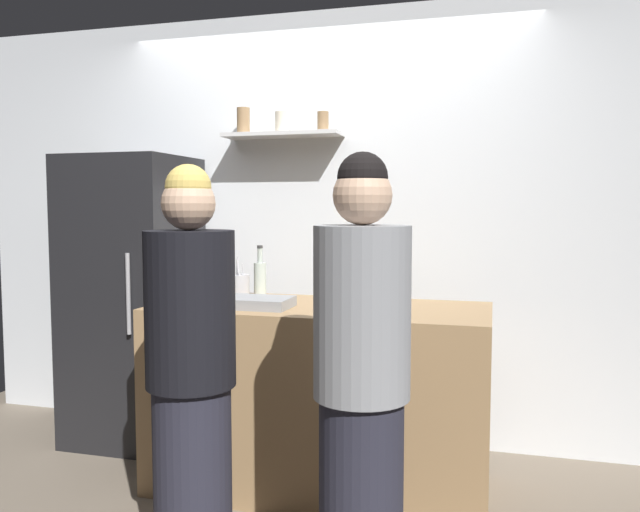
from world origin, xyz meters
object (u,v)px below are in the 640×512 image
(baking_pan, at_px, (257,302))
(wine_bottle_pale_glass, at_px, (260,277))
(utensil_holder, at_px, (239,286))
(person_grey_hoodie, at_px, (362,387))
(water_bottle_plastic, at_px, (357,289))
(person_blonde, at_px, (191,377))
(wine_bottle_green_glass, at_px, (362,280))
(refrigerator, at_px, (133,299))

(baking_pan, xyz_separation_m, wine_bottle_pale_glass, (-0.13, 0.39, 0.08))
(utensil_holder, distance_m, person_grey_hoodie, 1.37)
(utensil_holder, xyz_separation_m, water_bottle_plastic, (0.69, -0.14, 0.03))
(wine_bottle_pale_glass, distance_m, person_blonde, 1.17)
(wine_bottle_pale_glass, bearing_deg, wine_bottle_green_glass, -12.05)
(refrigerator, distance_m, utensil_holder, 0.84)
(utensil_holder, bearing_deg, water_bottle_plastic, -11.72)
(person_blonde, bearing_deg, wine_bottle_green_glass, -2.62)
(wine_bottle_green_glass, height_order, water_bottle_plastic, wine_bottle_green_glass)
(refrigerator, relative_size, baking_pan, 5.07)
(refrigerator, height_order, person_grey_hoodie, refrigerator)
(water_bottle_plastic, relative_size, person_blonde, 0.14)
(wine_bottle_green_glass, relative_size, water_bottle_plastic, 1.46)
(refrigerator, bearing_deg, baking_pan, -26.43)
(wine_bottle_green_glass, bearing_deg, baking_pan, -151.38)
(refrigerator, relative_size, person_grey_hoodie, 1.07)
(wine_bottle_pale_glass, height_order, water_bottle_plastic, wine_bottle_pale_glass)
(refrigerator, height_order, utensil_holder, refrigerator)
(baking_pan, relative_size, utensil_holder, 1.50)
(person_blonde, bearing_deg, person_grey_hoodie, -69.39)
(refrigerator, height_order, water_bottle_plastic, refrigerator)
(person_blonde, bearing_deg, refrigerator, 61.42)
(person_blonde, bearing_deg, utensil_holder, 34.57)
(water_bottle_plastic, height_order, person_blonde, person_blonde)
(utensil_holder, relative_size, wine_bottle_green_glass, 0.72)
(person_grey_hoodie, bearing_deg, utensil_holder, 118.55)
(wine_bottle_green_glass, distance_m, person_grey_hoodie, 1.07)
(baking_pan, relative_size, water_bottle_plastic, 1.58)
(utensil_holder, relative_size, wine_bottle_pale_glass, 0.81)
(water_bottle_plastic, bearing_deg, refrigerator, 165.79)
(water_bottle_plastic, distance_m, person_blonde, 1.01)
(wine_bottle_green_glass, bearing_deg, utensil_holder, 179.69)
(baking_pan, bearing_deg, wine_bottle_pale_glass, 108.28)
(wine_bottle_pale_glass, distance_m, person_grey_hoodie, 1.42)
(person_grey_hoodie, bearing_deg, person_blonde, 166.08)
(wine_bottle_pale_glass, distance_m, water_bottle_plastic, 0.67)
(utensil_holder, xyz_separation_m, wine_bottle_pale_glass, (0.08, 0.13, 0.04))
(baking_pan, bearing_deg, wine_bottle_green_glass, 28.62)
(refrigerator, relative_size, wine_bottle_pale_glass, 6.12)
(wine_bottle_pale_glass, bearing_deg, baking_pan, -71.72)
(utensil_holder, xyz_separation_m, person_blonde, (0.22, -1.00, -0.22))
(refrigerator, xyz_separation_m, person_blonde, (1.02, -1.23, -0.09))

